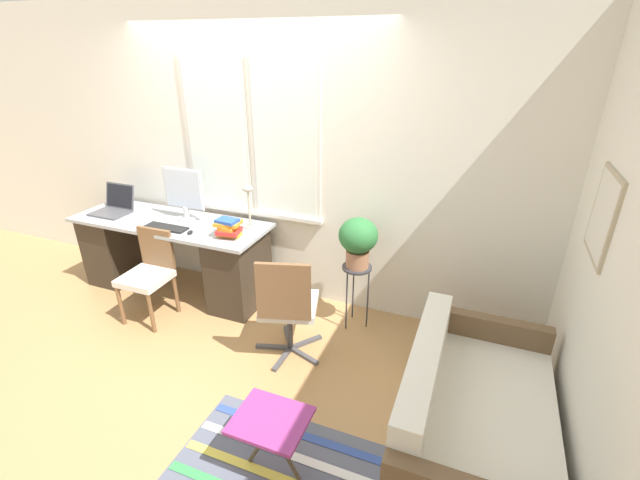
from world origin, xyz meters
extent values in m
plane|color=tan|center=(0.00, 0.00, 0.00)|extent=(14.00, 14.00, 0.00)
cube|color=white|center=(0.00, 0.74, 1.35)|extent=(9.00, 0.06, 2.70)
cube|color=silver|center=(-0.41, 0.70, 1.53)|extent=(0.67, 0.02, 1.44)
cube|color=white|center=(-0.41, 0.69, 1.53)|extent=(0.60, 0.01, 1.37)
cube|color=silver|center=(0.30, 0.70, 1.53)|extent=(0.67, 0.02, 1.44)
cube|color=white|center=(0.30, 0.69, 1.53)|extent=(0.60, 0.01, 1.37)
cube|color=silver|center=(-0.05, 0.70, 0.83)|extent=(1.43, 0.11, 0.04)
cube|color=white|center=(2.67, 0.00, 1.35)|extent=(0.06, 9.00, 2.70)
cube|color=tan|center=(2.63, -0.03, 1.44)|extent=(0.02, 0.47, 0.51)
cube|color=silver|center=(2.62, -0.03, 1.44)|extent=(0.01, 0.42, 0.46)
cube|color=#9EA3A8|center=(-0.79, 0.33, 0.74)|extent=(1.97, 0.66, 0.03)
cube|color=#33281E|center=(-1.53, 0.33, 0.36)|extent=(0.40, 0.58, 0.73)
cube|color=#33281E|center=(-0.04, 0.33, 0.36)|extent=(0.40, 0.58, 0.73)
cube|color=#4C4C51|center=(-1.45, 0.26, 0.77)|extent=(0.36, 0.25, 0.02)
cube|color=#4C4C51|center=(-1.45, 0.42, 0.90)|extent=(0.36, 0.07, 0.25)
cube|color=black|center=(-1.45, 0.41, 0.90)|extent=(0.32, 0.06, 0.22)
cylinder|color=silver|center=(-0.65, 0.44, 0.77)|extent=(0.18, 0.18, 0.02)
cylinder|color=silver|center=(-0.65, 0.44, 0.83)|extent=(0.05, 0.05, 0.11)
cube|color=silver|center=(-0.65, 0.44, 1.07)|extent=(0.42, 0.02, 0.39)
cube|color=silver|center=(-0.65, 0.43, 1.07)|extent=(0.40, 0.01, 0.36)
cube|color=black|center=(-0.68, 0.17, 0.77)|extent=(0.42, 0.13, 0.02)
ellipsoid|color=black|center=(-0.40, 0.14, 0.78)|extent=(0.04, 0.07, 0.03)
cylinder|color=#BCB299|center=(0.02, 0.50, 0.77)|extent=(0.13, 0.13, 0.01)
cylinder|color=#BCB299|center=(0.02, 0.50, 0.94)|extent=(0.02, 0.02, 0.34)
ellipsoid|color=#BCB299|center=(0.02, 0.50, 1.13)|extent=(0.10, 0.10, 0.06)
cube|color=yellow|center=(-0.05, 0.24, 0.78)|extent=(0.22, 0.14, 0.04)
cube|color=red|center=(-0.04, 0.22, 0.82)|extent=(0.22, 0.20, 0.04)
cube|color=orange|center=(-0.04, 0.22, 0.85)|extent=(0.14, 0.15, 0.03)
cube|color=orange|center=(-0.05, 0.24, 0.88)|extent=(0.24, 0.20, 0.03)
cube|color=#2851B2|center=(-0.05, 0.22, 0.91)|extent=(0.19, 0.14, 0.03)
cylinder|color=brown|center=(-0.85, -0.36, 0.21)|extent=(0.04, 0.04, 0.41)
cylinder|color=brown|center=(-0.52, -0.35, 0.21)|extent=(0.04, 0.04, 0.41)
cylinder|color=brown|center=(-0.86, -0.02, 0.21)|extent=(0.04, 0.04, 0.41)
cylinder|color=brown|center=(-0.52, -0.01, 0.21)|extent=(0.04, 0.04, 0.41)
cube|color=silver|center=(-0.69, -0.18, 0.42)|extent=(0.40, 0.38, 0.06)
cube|color=brown|center=(-0.69, 0.02, 0.63)|extent=(0.35, 0.04, 0.37)
cube|color=#47474C|center=(0.56, -0.17, 0.01)|extent=(0.29, 0.12, 0.03)
cube|color=#47474C|center=(0.70, -0.27, 0.01)|extent=(0.04, 0.29, 0.03)
cube|color=#47474C|center=(0.84, -0.17, 0.01)|extent=(0.29, 0.13, 0.03)
cube|color=#47474C|center=(0.79, -0.01, 0.01)|extent=(0.21, 0.25, 0.03)
cube|color=#47474C|center=(0.62, 0.00, 0.01)|extent=(0.20, 0.26, 0.03)
cylinder|color=#333338|center=(0.70, -0.12, 0.22)|extent=(0.04, 0.04, 0.37)
cube|color=silver|center=(0.70, -0.12, 0.43)|extent=(0.53, 0.52, 0.06)
cube|color=brown|center=(0.76, -0.34, 0.69)|extent=(0.39, 0.15, 0.45)
cube|color=white|center=(2.16, -0.61, 0.20)|extent=(0.83, 1.25, 0.41)
cube|color=white|center=(1.82, -0.61, 0.56)|extent=(0.16, 1.25, 0.31)
cube|color=brown|center=(2.16, 0.06, 0.29)|extent=(0.83, 0.09, 0.58)
cylinder|color=#333338|center=(1.09, 0.41, 0.58)|extent=(0.25, 0.25, 0.02)
cylinder|color=#333338|center=(1.19, 0.41, 0.28)|extent=(0.01, 0.01, 0.57)
cylinder|color=#333338|center=(1.03, 0.51, 0.28)|extent=(0.01, 0.01, 0.57)
cylinder|color=#333338|center=(1.03, 0.32, 0.28)|extent=(0.01, 0.01, 0.57)
cylinder|color=#9E6B4C|center=(1.09, 0.41, 0.66)|extent=(0.19, 0.19, 0.15)
ellipsoid|color=#2D7038|center=(1.09, 0.41, 0.88)|extent=(0.33, 0.33, 0.29)
cube|color=#565B6B|center=(1.17, -1.12, 0.00)|extent=(1.38, 0.73, 0.01)
cube|color=#DBCC4C|center=(1.17, -1.20, 0.01)|extent=(1.35, 0.06, 0.00)
cube|color=white|center=(1.17, -1.04, 0.01)|extent=(1.35, 0.06, 0.00)
cube|color=#334C99|center=(1.17, -0.88, 0.01)|extent=(1.35, 0.06, 0.00)
cube|color=#93337A|center=(1.08, -1.16, 0.40)|extent=(0.41, 0.35, 0.02)
cylinder|color=#4C3D2D|center=(1.01, -1.16, 0.20)|extent=(0.21, 0.02, 0.40)
cylinder|color=#4C3D2D|center=(1.15, -1.16, 0.20)|extent=(0.21, 0.02, 0.40)
camera|label=1|loc=(1.98, -2.68, 2.30)|focal=24.00mm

